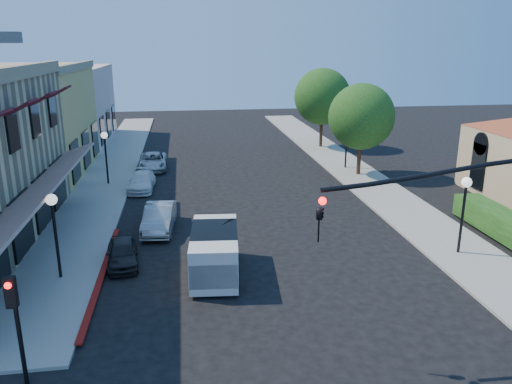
{
  "coord_description": "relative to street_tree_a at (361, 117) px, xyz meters",
  "views": [
    {
      "loc": [
        -3.42,
        -11.02,
        9.06
      ],
      "look_at": [
        -0.28,
        10.35,
        2.6
      ],
      "focal_mm": 35.0,
      "sensor_mm": 36.0,
      "label": 1
    }
  ],
  "objects": [
    {
      "name": "sidewalk_left",
      "position": [
        -17.55,
        5.0,
        -4.13
      ],
      "size": [
        3.5,
        50.0,
        0.12
      ],
      "primitive_type": "cube",
      "color": "#9C998D",
      "rests_on": "ground"
    },
    {
      "name": "sidewalk_right",
      "position": [
        -0.05,
        5.0,
        -4.13
      ],
      "size": [
        3.5,
        50.0,
        0.12
      ],
      "primitive_type": "cube",
      "color": "#9C998D",
      "rests_on": "ground"
    },
    {
      "name": "curb_red_strip",
      "position": [
        -15.7,
        -14.0,
        -4.19
      ],
      "size": [
        0.25,
        10.0,
        0.06
      ],
      "primitive_type": "cube",
      "color": "maroon",
      "rests_on": "ground"
    },
    {
      "name": "yellow_stucco_building",
      "position": [
        -24.3,
        4.0,
        -0.39
      ],
      "size": [
        10.0,
        12.0,
        7.6
      ],
      "primitive_type": "cube",
      "color": "#D5B65F",
      "rests_on": "ground"
    },
    {
      "name": "pink_stucco_building",
      "position": [
        -24.3,
        16.0,
        -0.69
      ],
      "size": [
        10.0,
        12.0,
        7.0
      ],
      "primitive_type": "cube",
      "color": "#D6A8A2",
      "rests_on": "ground"
    },
    {
      "name": "hedge",
      "position": [
        2.9,
        -13.0,
        -4.19
      ],
      "size": [
        1.4,
        8.0,
        1.1
      ],
      "primitive_type": "cube",
      "color": "#194513",
      "rests_on": "ground"
    },
    {
      "name": "street_tree_a",
      "position": [
        0.0,
        0.0,
        0.0
      ],
      "size": [
        4.56,
        4.56,
        6.48
      ],
      "color": "black",
      "rests_on": "ground"
    },
    {
      "name": "street_tree_b",
      "position": [
        0.0,
        10.0,
        0.35
      ],
      "size": [
        4.94,
        4.94,
        7.02
      ],
      "color": "black",
      "rests_on": "ground"
    },
    {
      "name": "signal_mast_arm",
      "position": [
        -2.94,
        -20.5,
        -0.11
      ],
      "size": [
        8.01,
        0.39,
        6.0
      ],
      "color": "black",
      "rests_on": "ground"
    },
    {
      "name": "secondary_signal",
      "position": [
        -16.8,
        -20.59,
        -1.88
      ],
      "size": [
        0.28,
        0.42,
        3.32
      ],
      "color": "black",
      "rests_on": "ground"
    },
    {
      "name": "lamppost_left_near",
      "position": [
        -17.3,
        -14.0,
        -1.46
      ],
      "size": [
        0.44,
        0.44,
        3.57
      ],
      "color": "black",
      "rests_on": "ground"
    },
    {
      "name": "lamppost_left_far",
      "position": [
        -17.3,
        0.0,
        -1.46
      ],
      "size": [
        0.44,
        0.44,
        3.57
      ],
      "color": "black",
      "rests_on": "ground"
    },
    {
      "name": "lamppost_right_near",
      "position": [
        -0.3,
        -14.0,
        -1.46
      ],
      "size": [
        0.44,
        0.44,
        3.57
      ],
      "color": "black",
      "rests_on": "ground"
    },
    {
      "name": "lamppost_right_far",
      "position": [
        -0.3,
        2.0,
        -1.46
      ],
      "size": [
        0.44,
        0.44,
        3.57
      ],
      "color": "black",
      "rests_on": "ground"
    },
    {
      "name": "white_van",
      "position": [
        -11.18,
        -14.49,
        -3.11
      ],
      "size": [
        2.18,
        4.36,
        1.87
      ],
      "color": "silver",
      "rests_on": "ground"
    },
    {
      "name": "parked_car_a",
      "position": [
        -15.0,
        -12.89,
        -3.66
      ],
      "size": [
        1.6,
        3.26,
        1.07
      ],
      "primitive_type": "imported",
      "rotation": [
        0.0,
        0.0,
        0.11
      ],
      "color": "black",
      "rests_on": "ground"
    },
    {
      "name": "parked_car_b",
      "position": [
        -13.6,
        -9.0,
        -3.54
      ],
      "size": [
        1.71,
        4.08,
        1.31
      ],
      "primitive_type": "imported",
      "rotation": [
        0.0,
        0.0,
        -0.08
      ],
      "color": "#A2A5A7",
      "rests_on": "ground"
    },
    {
      "name": "parked_car_c",
      "position": [
        -15.0,
        -1.48,
        -3.64
      ],
      "size": [
        1.75,
        3.88,
        1.1
      ],
      "primitive_type": "imported",
      "rotation": [
        0.0,
        0.0,
        -0.05
      ],
      "color": "white",
      "rests_on": "ground"
    },
    {
      "name": "parked_car_d",
      "position": [
        -14.57,
        4.0,
        -3.59
      ],
      "size": [
        2.05,
        4.36,
        1.21
      ],
      "primitive_type": "imported",
      "rotation": [
        0.0,
        0.0,
        0.01
      ],
      "color": "#B2B4B7",
      "rests_on": "ground"
    }
  ]
}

